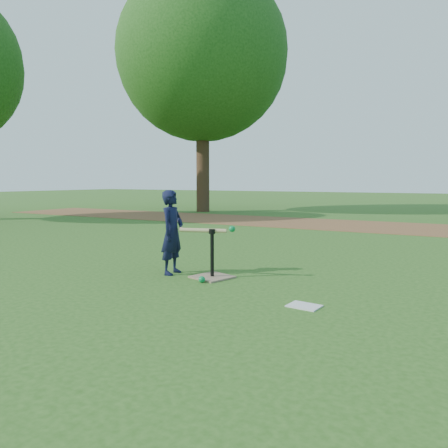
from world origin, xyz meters
The scene contains 8 objects.
ground centered at (0.00, 0.00, 0.00)m, with size 80.00×80.00×0.00m, color #285116.
dirt_strip centered at (0.00, 7.50, 0.01)m, with size 24.00×3.00×0.01m, color brown.
child centered at (-0.30, 0.23, 0.54)m, with size 0.40×0.26×1.09m, color black.
wiffle_ball_ground centered at (0.30, -0.01, 0.04)m, with size 0.08×0.08×0.08m, color #0B7F3C.
clipboard centered at (1.69, -0.35, 0.01)m, with size 0.30×0.23×0.01m, color silver.
batting_tee centered at (0.27, 0.28, 0.11)m, with size 0.53×0.53×0.61m.
swing_action centered at (0.19, 0.28, 0.60)m, with size 0.72×0.26×0.10m.
tree_left centered at (-6.00, 10.00, 5.87)m, with size 6.40×6.40×9.08m.
Camera 1 is at (3.04, -4.31, 1.22)m, focal length 35.00 mm.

